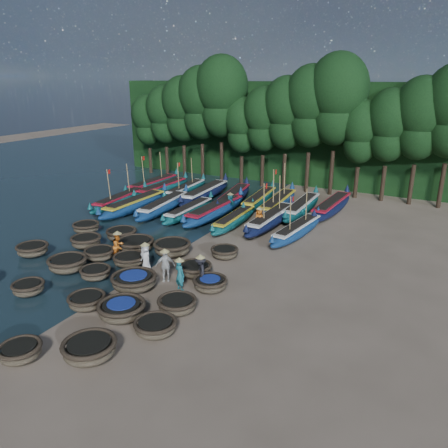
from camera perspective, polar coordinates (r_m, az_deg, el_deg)
The scene contains 60 objects.
ground at distance 26.52m, azimuth -7.95°, elevation -4.75°, with size 120.00×120.00×0.00m, color #816F5E.
foliage_wall at distance 45.76m, azimuth 9.49°, elevation 11.61°, with size 40.00×3.00×10.00m, color black.
coracle_3 at distance 19.32m, azimuth -25.08°, elevation -14.83°, with size 1.78×1.78×0.65m.
coracle_4 at distance 18.44m, azimuth -17.17°, elevation -15.27°, with size 2.20×2.20×0.75m.
coracle_6 at distance 24.35m, azimuth -24.20°, elevation -7.58°, with size 1.66×1.66×0.65m.
coracle_7 at distance 22.06m, azimuth -17.48°, elevation -9.52°, with size 1.82×1.82×0.65m.
coracle_8 at distance 20.72m, azimuth -13.22°, elevation -10.79°, with size 2.35×2.35×0.77m.
coracle_9 at distance 19.36m, azimuth -8.96°, elevation -13.05°, with size 1.98×1.98×0.64m.
coracle_10 at distance 29.29m, azimuth -23.73°, elevation -3.04°, with size 1.94×1.94×0.73m.
coracle_11 at distance 26.26m, azimuth -19.76°, elevation -4.87°, with size 2.41×2.41×0.82m.
coracle_12 at distance 24.87m, azimuth -16.44°, elevation -6.10°, with size 1.70×1.70×0.64m.
coracle_13 at distance 23.23m, azimuth -11.68°, elevation -7.27°, with size 2.52×2.52×0.79m.
coracle_14 at distance 20.84m, azimuth -6.15°, elevation -10.37°, with size 2.14×2.14×0.68m.
coracle_15 at distance 29.41m, azimuth -17.56°, elevation -2.15°, with size 2.33×2.33×0.77m.
coracle_16 at distance 27.29m, azimuth -15.98°, elevation -3.73°, with size 2.17×2.17×0.69m.
coracle_17 at distance 26.08m, azimuth -12.25°, elevation -4.54°, with size 2.11×2.11×0.65m.
coracle_18 at distance 24.25m, azimuth -3.79°, elevation -5.89°, with size 2.11×2.11×0.70m.
coracle_19 at distance 22.64m, azimuth -1.83°, elevation -7.76°, with size 1.89×1.89×0.67m.
coracle_20 at distance 32.27m, azimuth -17.57°, elevation -0.38°, with size 2.15×2.15×0.70m.
coracle_21 at distance 30.12m, azimuth -13.25°, elevation -1.26°, with size 2.47×2.47×0.77m.
coracle_22 at distance 28.10m, azimuth -11.47°, elevation -2.60°, with size 2.89×2.89×0.78m.
coracle_23 at distance 27.11m, azimuth -6.80°, elevation -3.06°, with size 2.44×2.44×0.84m.
coracle_24 at distance 26.49m, azimuth 0.07°, elevation -3.70°, with size 1.70×1.70×0.66m.
long_boat_1 at distance 38.00m, azimuth -13.38°, elevation 3.07°, with size 2.18×8.14×3.47m.
long_boat_2 at distance 36.37m, azimuth -11.54°, elevation 2.55°, with size 1.56×8.72×1.54m.
long_boat_3 at distance 35.68m, azimuth -7.88°, elevation 2.42°, with size 2.32×8.45×1.49m.
long_boat_4 at distance 34.32m, azimuth -4.58°, elevation 1.77°, with size 1.39×7.49×1.32m.
long_boat_5 at distance 33.94m, azimuth -1.17°, elevation 1.81°, with size 1.83×9.07×1.60m.
long_boat_6 at distance 32.11m, azimuth 1.36°, elevation 0.59°, with size 1.46×7.28×1.28m.
long_boat_7 at distance 32.10m, azimuth 6.14°, elevation 0.64°, with size 1.71×8.50×3.61m.
long_boat_8 at distance 30.27m, azimuth 9.52°, elevation -0.77°, with size 2.14×7.54×3.22m.
long_boat_9 at distance 42.95m, azimuth -9.22°, elevation 5.14°, with size 1.58×8.35×3.55m.
long_boat_10 at distance 41.20m, azimuth -8.09°, elevation 4.61°, with size 1.57×8.36×1.47m.
long_boat_11 at distance 40.69m, azimuth -5.04°, elevation 4.50°, with size 1.90×7.79×3.32m.
long_boat_12 at distance 39.07m, azimuth -2.47°, elevation 4.08°, with size 2.04×9.08×1.60m.
long_boat_13 at distance 37.75m, azimuth 1.24°, elevation 3.53°, with size 2.90×8.62×1.54m.
long_boat_14 at distance 37.31m, azimuth 4.63°, elevation 3.22°, with size 2.08×8.08×1.43m.
long_boat_15 at distance 36.07m, azimuth 7.03°, elevation 2.68°, with size 2.07×8.81×3.75m.
long_boat_16 at distance 35.47m, azimuth 10.12°, elevation 2.20°, with size 1.62×8.46×1.49m.
long_boat_17 at distance 36.10m, azimuth 13.89°, elevation 2.26°, with size 1.99×8.75×1.54m.
fisherman_0 at distance 24.96m, azimuth -10.20°, elevation -4.21°, with size 0.94×0.80×1.84m.
fisherman_1 at distance 22.55m, azimuth -5.80°, elevation -6.38°, with size 0.72×0.58×1.91m.
fisherman_2 at distance 26.80m, azimuth -13.64°, elevation -2.75°, with size 0.70×0.88×1.93m.
fisherman_3 at distance 23.02m, azimuth -3.09°, elevation -6.02°, with size 1.12×1.21×1.83m.
fisherman_4 at distance 23.64m, azimuth -7.69°, elevation -5.28°, with size 1.09×0.92×1.95m.
fisherman_5 at distance 35.01m, azimuth 0.82°, elevation 2.76°, with size 1.52×1.23×1.82m.
fisherman_6 at distance 31.08m, azimuth 4.63°, elevation 0.71°, with size 0.93×0.73×1.88m.
tree_0 at distance 50.17m, azimuth -9.88°, elevation 13.31°, with size 3.68×3.68×8.68m.
tree_1 at distance 48.74m, azimuth -7.71°, elevation 14.06°, with size 4.09×4.09×9.65m.
tree_2 at distance 47.40m, azimuth -5.40°, elevation 14.83°, with size 4.51×4.51×10.63m.
tree_3 at distance 46.14m, azimuth -2.95°, elevation 15.63°, with size 4.92×4.92×11.60m.
tree_4 at distance 44.97m, azimuth -0.34°, elevation 16.43°, with size 5.34×5.34×12.58m.
tree_5 at distance 44.12m, azimuth 2.37°, elevation 12.85°, with size 3.68×3.68×8.68m.
tree_6 at distance 43.11m, azimuth 5.21°, elevation 13.56°, with size 4.09×4.09×9.65m.
tree_7 at distance 42.21m, azimuth 8.20°, elevation 14.26°, with size 4.51×4.51×10.63m.
tree_8 at distance 41.44m, azimuth 11.33°, elevation 14.95°, with size 4.92×4.92×11.60m.
tree_9 at distance 40.79m, azimuth 14.59°, elevation 15.62°, with size 5.34×5.34×12.58m.
tree_10 at distance 40.51m, azimuth 17.49°, elevation 11.50°, with size 3.68×3.68×8.68m.
tree_11 at distance 40.07m, azimuth 20.86°, elevation 12.05°, with size 4.09×4.09×9.65m.
tree_12 at distance 39.78m, azimuth 24.32°, elevation 12.58°, with size 4.51×4.51×10.63m.
Camera 1 is at (14.55, -19.54, 10.49)m, focal length 35.00 mm.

